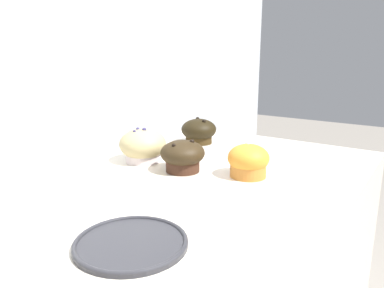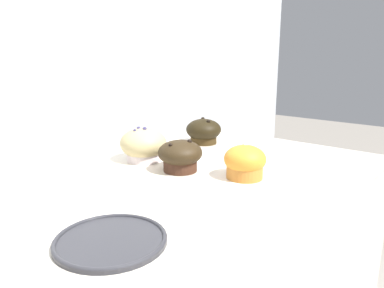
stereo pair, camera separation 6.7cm
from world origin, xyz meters
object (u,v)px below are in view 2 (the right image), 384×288
muffin_back_right (245,162)px  serving_plate (111,240)px  muffin_back_left (144,145)px  muffin_front_center (180,155)px  muffin_front_left (204,131)px

muffin_back_right → serving_plate: bearing=179.1°
muffin_back_left → serving_plate: 0.42m
muffin_front_center → muffin_front_left: bearing=25.1°
muffin_back_left → serving_plate: (-0.33, -0.26, -0.03)m
muffin_front_center → muffin_back_right: (0.05, -0.14, -0.00)m
muffin_front_center → muffin_front_left: same height
serving_plate → muffin_back_right: bearing=-0.9°
muffin_front_left → muffin_back_left: bearing=177.2°
muffin_back_left → muffin_front_left: muffin_back_left is taller
muffin_front_center → serving_plate: (-0.32, -0.14, -0.03)m
muffin_back_left → muffin_back_right: 0.27m
muffin_front_center → muffin_front_left: size_ratio=0.98×
muffin_back_left → serving_plate: bearing=-141.2°
muffin_front_left → serving_plate: muffin_front_left is taller
muffin_back_left → serving_plate: muffin_back_left is taller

